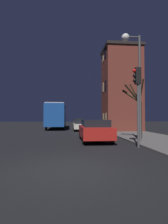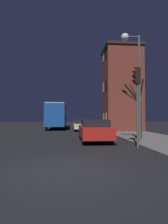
% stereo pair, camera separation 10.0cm
% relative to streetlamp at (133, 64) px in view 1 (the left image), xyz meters
% --- Properties ---
extents(ground_plane, '(120.00, 120.00, 0.00)m').
position_rel_streetlamp_xyz_m(ground_plane, '(-4.00, -4.94, -4.94)').
color(ground_plane, black).
extents(brick_building, '(4.21, 3.87, 9.55)m').
position_rel_streetlamp_xyz_m(brick_building, '(2.09, 9.23, -0.01)').
color(brick_building, brown).
rests_on(brick_building, sidewalk).
extents(streetlamp, '(1.21, 0.48, 6.69)m').
position_rel_streetlamp_xyz_m(streetlamp, '(0.00, 0.00, 0.00)').
color(streetlamp, '#4C4C4C').
rests_on(streetlamp, sidewalk).
extents(traffic_light, '(0.43, 0.24, 4.31)m').
position_rel_streetlamp_xyz_m(traffic_light, '(-0.29, -1.36, -1.85)').
color(traffic_light, '#4C4C4C').
rests_on(traffic_light, ground).
extents(bare_tree, '(1.40, 1.78, 4.10)m').
position_rel_streetlamp_xyz_m(bare_tree, '(0.93, 1.61, -2.91)').
color(bare_tree, '#382819').
rests_on(bare_tree, sidewalk).
extents(bus, '(2.43, 10.28, 3.43)m').
position_rel_streetlamp_xyz_m(bus, '(-5.71, 15.40, -2.89)').
color(bus, '#194793').
rests_on(bus, ground).
extents(car_near_lane, '(1.90, 4.27, 1.46)m').
position_rel_streetlamp_xyz_m(car_near_lane, '(-2.22, 1.31, -4.18)').
color(car_near_lane, '#B21E19').
rests_on(car_near_lane, ground).
extents(car_mid_lane, '(1.86, 4.49, 1.30)m').
position_rel_streetlamp_xyz_m(car_mid_lane, '(-2.47, 10.79, -4.25)').
color(car_mid_lane, beige).
rests_on(car_mid_lane, ground).
extents(car_far_lane, '(1.71, 4.06, 1.41)m').
position_rel_streetlamp_xyz_m(car_far_lane, '(-2.26, 19.42, -4.21)').
color(car_far_lane, olive).
rests_on(car_far_lane, ground).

